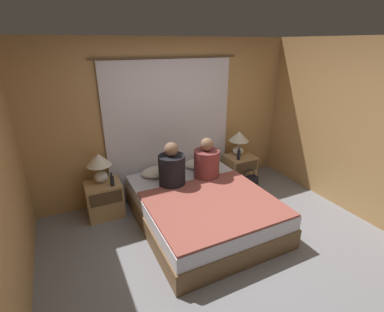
# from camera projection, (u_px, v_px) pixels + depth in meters

# --- Properties ---
(ground_plane) EXTENTS (16.00, 16.00, 0.00)m
(ground_plane) POSITION_uv_depth(u_px,v_px,m) (228.00, 252.00, 3.45)
(ground_plane) COLOR gray
(wall_back) EXTENTS (4.44, 0.06, 2.50)m
(wall_back) POSITION_uv_depth(u_px,v_px,m) (169.00, 119.00, 4.52)
(wall_back) COLOR tan
(wall_back) RESTS_ON ground_plane
(wall_right) EXTENTS (0.06, 3.79, 2.50)m
(wall_right) POSITION_uv_depth(u_px,v_px,m) (365.00, 133.00, 3.86)
(wall_right) COLOR tan
(wall_right) RESTS_ON ground_plane
(curtain_panel) EXTENTS (2.31, 0.02, 2.22)m
(curtain_panel) POSITION_uv_depth(u_px,v_px,m) (171.00, 129.00, 4.53)
(curtain_panel) COLOR silver
(curtain_panel) RESTS_ON ground_plane
(bed) EXTENTS (1.68, 2.08, 0.47)m
(bed) POSITION_uv_depth(u_px,v_px,m) (202.00, 208.00, 3.95)
(bed) COLOR brown
(bed) RESTS_ON ground_plane
(nightstand_left) EXTENTS (0.50, 0.43, 0.52)m
(nightstand_left) POSITION_uv_depth(u_px,v_px,m) (105.00, 199.00, 4.11)
(nightstand_left) COLOR tan
(nightstand_left) RESTS_ON ground_plane
(nightstand_right) EXTENTS (0.50, 0.43, 0.52)m
(nightstand_right) POSITION_uv_depth(u_px,v_px,m) (239.00, 169.00, 5.09)
(nightstand_right) COLOR tan
(nightstand_right) RESTS_ON ground_plane
(lamp_left) EXTENTS (0.35, 0.35, 0.44)m
(lamp_left) POSITION_uv_depth(u_px,v_px,m) (99.00, 163.00, 3.96)
(lamp_left) COLOR silver
(lamp_left) RESTS_ON nightstand_left
(lamp_right) EXTENTS (0.35, 0.35, 0.44)m
(lamp_right) POSITION_uv_depth(u_px,v_px,m) (239.00, 139.00, 4.94)
(lamp_right) COLOR silver
(lamp_right) RESTS_ON nightstand_right
(pillow_left) EXTENTS (0.49, 0.36, 0.12)m
(pillow_left) POSITION_uv_depth(u_px,v_px,m) (157.00, 172.00, 4.37)
(pillow_left) COLOR silver
(pillow_left) RESTS_ON bed
(pillow_right) EXTENTS (0.49, 0.36, 0.12)m
(pillow_right) POSITION_uv_depth(u_px,v_px,m) (198.00, 163.00, 4.67)
(pillow_right) COLOR silver
(pillow_right) RESTS_ON bed
(blanket_on_bed) EXTENTS (1.62, 1.39, 0.03)m
(blanket_on_bed) POSITION_uv_depth(u_px,v_px,m) (213.00, 204.00, 3.59)
(blanket_on_bed) COLOR #994C42
(blanket_on_bed) RESTS_ON bed
(person_left_in_bed) EXTENTS (0.39, 0.39, 0.66)m
(person_left_in_bed) POSITION_uv_depth(u_px,v_px,m) (172.00, 169.00, 4.00)
(person_left_in_bed) COLOR black
(person_left_in_bed) RESTS_ON bed
(person_right_in_bed) EXTENTS (0.39, 0.39, 0.64)m
(person_right_in_bed) POSITION_uv_depth(u_px,v_px,m) (207.00, 162.00, 4.23)
(person_right_in_bed) COLOR brown
(person_right_in_bed) RESTS_ON bed
(beer_bottle_on_left_stand) EXTENTS (0.06, 0.06, 0.20)m
(beer_bottle_on_left_stand) POSITION_uv_depth(u_px,v_px,m) (112.00, 181.00, 3.93)
(beer_bottle_on_left_stand) COLOR black
(beer_bottle_on_left_stand) RESTS_ON nightstand_left
(beer_bottle_on_right_stand) EXTENTS (0.06, 0.06, 0.22)m
(beer_bottle_on_right_stand) POSITION_uv_depth(u_px,v_px,m) (239.00, 155.00, 4.81)
(beer_bottle_on_right_stand) COLOR black
(beer_bottle_on_right_stand) RESTS_ON nightstand_right
(handbag_on_floor) EXTENTS (0.32, 0.14, 0.41)m
(handbag_on_floor) POSITION_uv_depth(u_px,v_px,m) (248.00, 183.00, 4.84)
(handbag_on_floor) COLOR black
(handbag_on_floor) RESTS_ON ground_plane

